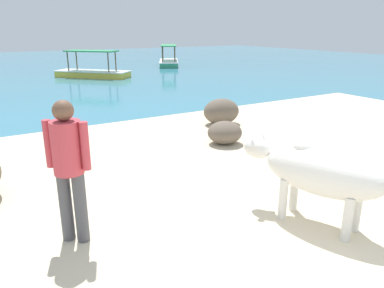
{
  "coord_description": "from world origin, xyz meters",
  "views": [
    {
      "loc": [
        -2.78,
        -1.91,
        2.36
      ],
      "look_at": [
        0.2,
        3.0,
        0.55
      ],
      "focal_mm": 34.59,
      "sensor_mm": 36.0,
      "label": 1
    }
  ],
  "objects_px": {
    "boat_yellow": "(93,72)",
    "cow": "(318,171)",
    "person_standing": "(68,162)",
    "boat_green": "(169,61)"
  },
  "relations": [
    {
      "from": "boat_yellow",
      "to": "cow",
      "type": "bearing_deg",
      "value": 129.08
    },
    {
      "from": "person_standing",
      "to": "boat_yellow",
      "type": "bearing_deg",
      "value": -155.3
    },
    {
      "from": "cow",
      "to": "person_standing",
      "type": "distance_m",
      "value": 2.87
    },
    {
      "from": "boat_green",
      "to": "boat_yellow",
      "type": "distance_m",
      "value": 6.79
    },
    {
      "from": "person_standing",
      "to": "boat_yellow",
      "type": "distance_m",
      "value": 15.17
    },
    {
      "from": "cow",
      "to": "boat_yellow",
      "type": "relative_size",
      "value": 0.54
    },
    {
      "from": "person_standing",
      "to": "boat_green",
      "type": "xyz_separation_m",
      "value": [
        10.52,
        17.72,
        -0.7
      ]
    },
    {
      "from": "boat_green",
      "to": "boat_yellow",
      "type": "xyz_separation_m",
      "value": [
        -5.95,
        -3.27,
        0.0
      ]
    },
    {
      "from": "cow",
      "to": "boat_yellow",
      "type": "distance_m",
      "value": 15.71
    },
    {
      "from": "person_standing",
      "to": "boat_green",
      "type": "relative_size",
      "value": 0.43
    }
  ]
}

